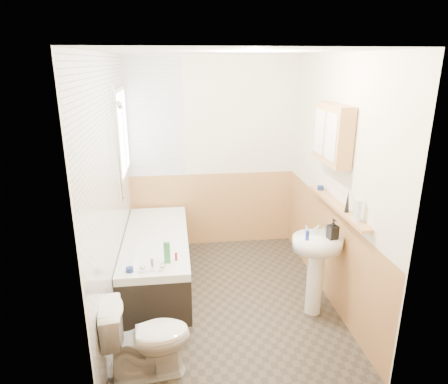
{
  "coord_description": "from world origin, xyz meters",
  "views": [
    {
      "loc": [
        -0.49,
        -3.69,
        2.42
      ],
      "look_at": [
        0.0,
        0.15,
        1.15
      ],
      "focal_mm": 32.0,
      "sensor_mm": 36.0,
      "label": 1
    }
  ],
  "objects": [
    {
      "name": "shower_riser",
      "position": [
        -1.04,
        0.36,
        1.72
      ],
      "size": [
        0.1,
        0.08,
        1.2
      ],
      "color": "silver",
      "rests_on": "wall_left"
    },
    {
      "name": "tile_return_back",
      "position": [
        -0.73,
        1.39,
        1.75
      ],
      "size": [
        0.75,
        0.01,
        1.5
      ],
      "primitive_type": "cube",
      "color": "white",
      "rests_on": "wall_back"
    },
    {
      "name": "wall_front",
      "position": [
        0.0,
        -1.41,
        1.25
      ],
      "size": [
        2.2,
        0.02,
        2.5
      ],
      "primitive_type": "cube",
      "color": "#F0E6C6",
      "rests_on": "ground"
    },
    {
      "name": "blue_gel",
      "position": [
        -0.59,
        -0.2,
        0.68
      ],
      "size": [
        0.06,
        0.04,
        0.22
      ],
      "primitive_type": "cube",
      "rotation": [
        0.0,
        0.0,
        -0.08
      ],
      "color": "#388447",
      "rests_on": "bathtub"
    },
    {
      "name": "sink",
      "position": [
        0.84,
        -0.35,
        0.59
      ],
      "size": [
        0.49,
        0.39,
        0.94
      ],
      "rotation": [
        0.0,
        0.0,
        -0.15
      ],
      "color": "white",
      "rests_on": "floor"
    },
    {
      "name": "floor",
      "position": [
        0.0,
        0.0,
        0.0
      ],
      "size": [
        2.8,
        2.8,
        0.0
      ],
      "primitive_type": "plane",
      "color": "#2F2821",
      "rests_on": "ground"
    },
    {
      "name": "toilet",
      "position": [
        -0.76,
        -1.0,
        0.34
      ],
      "size": [
        0.73,
        0.46,
        0.68
      ],
      "primitive_type": "imported",
      "rotation": [
        0.0,
        0.0,
        1.68
      ],
      "color": "white",
      "rests_on": "floor"
    },
    {
      "name": "wall_left",
      "position": [
        -1.11,
        0.0,
        1.25
      ],
      "size": [
        0.02,
        2.8,
        2.5
      ],
      "primitive_type": "cube",
      "color": "#F0E6C6",
      "rests_on": "ground"
    },
    {
      "name": "window",
      "position": [
        -1.06,
        0.95,
        1.65
      ],
      "size": [
        0.03,
        0.79,
        0.99
      ],
      "color": "white",
      "rests_on": "wall_left"
    },
    {
      "name": "tile_cladding_left",
      "position": [
        -1.09,
        0.0,
        1.25
      ],
      "size": [
        0.01,
        2.8,
        2.5
      ],
      "primitive_type": "cube",
      "color": "white",
      "rests_on": "wall_left"
    },
    {
      "name": "wall_right",
      "position": [
        1.11,
        0.0,
        1.25
      ],
      "size": [
        0.02,
        2.8,
        2.5
      ],
      "primitive_type": "cube",
      "color": "#F0E6C6",
      "rests_on": "ground"
    },
    {
      "name": "wainscot_right",
      "position": [
        1.09,
        0.0,
        0.5
      ],
      "size": [
        0.01,
        2.8,
        1.0
      ],
      "primitive_type": "cube",
      "color": "tan",
      "rests_on": "wall_right"
    },
    {
      "name": "clear_bottle",
      "position": [
        0.71,
        -0.41,
        0.88
      ],
      "size": [
        0.04,
        0.04,
        0.09
      ],
      "primitive_type": "cylinder",
      "rotation": [
        0.0,
        0.0,
        0.08
      ],
      "color": "#19339E",
      "rests_on": "sink"
    },
    {
      "name": "pine_shelf",
      "position": [
        1.04,
        -0.27,
        1.11
      ],
      "size": [
        0.1,
        1.26,
        0.03
      ],
      "primitive_type": "cube",
      "color": "tan",
      "rests_on": "wall_right"
    },
    {
      "name": "ceiling",
      "position": [
        0.0,
        0.0,
        2.5
      ],
      "size": [
        2.8,
        2.8,
        0.0
      ],
      "primitive_type": "plane",
      "rotation": [
        3.14,
        0.0,
        0.0
      ],
      "color": "white",
      "rests_on": "ground"
    },
    {
      "name": "orange_bottle",
      "position": [
        -0.51,
        -0.16,
        0.61
      ],
      "size": [
        0.03,
        0.03,
        0.08
      ],
      "primitive_type": "cylinder",
      "rotation": [
        0.0,
        0.0,
        -0.15
      ],
      "color": "maroon",
      "rests_on": "bathtub"
    },
    {
      "name": "foam_can",
      "position": [
        1.04,
        -0.69,
        1.22
      ],
      "size": [
        0.07,
        0.07,
        0.19
      ],
      "primitive_type": "cylinder",
      "rotation": [
        0.0,
        0.0,
        0.23
      ],
      "color": "silver",
      "rests_on": "pine_shelf"
    },
    {
      "name": "bathtub",
      "position": [
        -0.73,
        0.45,
        0.3
      ],
      "size": [
        0.7,
        1.8,
        0.71
      ],
      "color": "black",
      "rests_on": "floor"
    },
    {
      "name": "black_jar",
      "position": [
        1.04,
        0.19,
        1.14
      ],
      "size": [
        0.08,
        0.08,
        0.04
      ],
      "primitive_type": "cylinder",
      "rotation": [
        0.0,
        0.0,
        -0.26
      ],
      "color": "navy",
      "rests_on": "pine_shelf"
    },
    {
      "name": "soap_bottle",
      "position": [
        0.96,
        -0.41,
        0.88
      ],
      "size": [
        0.12,
        0.21,
        0.09
      ],
      "primitive_type": "imported",
      "rotation": [
        0.0,
        0.0,
        0.19
      ],
      "color": "black",
      "rests_on": "sink"
    },
    {
      "name": "wainscot_back",
      "position": [
        0.0,
        1.39,
        0.5
      ],
      "size": [
        2.2,
        0.01,
        1.0
      ],
      "primitive_type": "cube",
      "color": "tan",
      "rests_on": "wall_back"
    },
    {
      "name": "green_bottle",
      "position": [
        1.04,
        -0.48,
        1.23
      ],
      "size": [
        0.05,
        0.05,
        0.21
      ],
      "primitive_type": "cone",
      "rotation": [
        0.0,
        0.0,
        0.25
      ],
      "color": "black",
      "rests_on": "pine_shelf"
    },
    {
      "name": "wall_back",
      "position": [
        0.0,
        1.41,
        1.25
      ],
      "size": [
        2.2,
        0.02,
        2.5
      ],
      "primitive_type": "cube",
      "color": "#F0E6C6",
      "rests_on": "ground"
    },
    {
      "name": "cream_jar",
      "position": [
        -0.94,
        -0.33,
        0.59
      ],
      "size": [
        0.07,
        0.07,
        0.04
      ],
      "primitive_type": "cylinder",
      "rotation": [
        0.0,
        0.0,
        -0.06
      ],
      "color": "navy",
      "rests_on": "bathtub"
    },
    {
      "name": "medicine_cabinet",
      "position": [
        1.01,
        -0.08,
        1.76
      ],
      "size": [
        0.16,
        0.62,
        0.56
      ],
      "color": "tan",
      "rests_on": "wall_right"
    },
    {
      "name": "wainscot_front",
      "position": [
        0.0,
        -1.39,
        0.5
      ],
      "size": [
        2.2,
        0.01,
        1.0
      ],
      "primitive_type": "cube",
      "color": "tan",
      "rests_on": "wall_front"
    }
  ]
}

